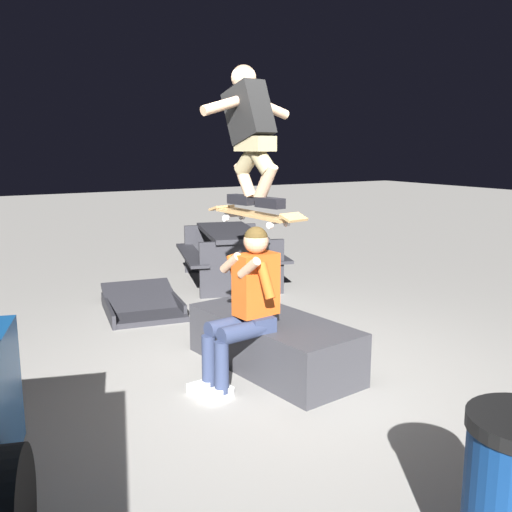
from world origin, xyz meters
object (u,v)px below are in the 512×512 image
ledge_box_main (273,343)px  skateboard (255,215)px  person_sitting_on_ledge (246,300)px  skater_airborne (250,129)px  kicker_ramp (143,307)px  picnic_table_back (230,248)px

ledge_box_main → skateboard: bearing=84.0°
ledge_box_main → skateboard: skateboard is taller
ledge_box_main → person_sitting_on_ledge: (-0.19, 0.38, 0.48)m
skater_airborne → ledge_box_main: bearing=-112.6°
skateboard → kicker_ramp: bearing=6.0°
skateboard → picnic_table_back: (2.97, -1.34, -0.85)m
person_sitting_on_ledge → kicker_ramp: 2.49m
person_sitting_on_ledge → skater_airborne: size_ratio=1.15×
kicker_ramp → skater_airborne: bearing=-174.1°
ledge_box_main → skater_airborne: size_ratio=1.45×
skater_airborne → kicker_ramp: size_ratio=0.86×
skater_airborne → kicker_ramp: bearing=5.9°
ledge_box_main → skateboard: (0.02, 0.17, 1.12)m
person_sitting_on_ledge → kicker_ramp: size_ratio=0.99×
ledge_box_main → person_sitting_on_ledge: size_ratio=1.27×
ledge_box_main → skater_airborne: skater_airborne is taller
skateboard → skater_airborne: size_ratio=0.93×
ledge_box_main → picnic_table_back: size_ratio=0.81×
ledge_box_main → kicker_ramp: bearing=10.2°
skateboard → picnic_table_back: bearing=-24.3°
skater_airborne → kicker_ramp: 2.92m
skateboard → kicker_ramp: skateboard is taller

